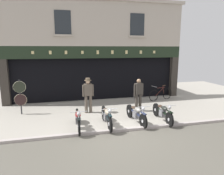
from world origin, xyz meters
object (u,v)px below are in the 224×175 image
Objects in this scene: motorcycle_center_left at (107,116)px; tyre_sign_pole at (20,94)px; motorcycle_left at (78,119)px; salesman_left at (88,93)px; shopkeeper_center at (138,93)px; motorcycle_center_right at (163,112)px; motorcycle_center at (136,113)px; leaning_bicycle at (161,94)px; advert_board_near at (131,73)px.

motorcycle_center_left is 4.53m from tyre_sign_pole.
motorcycle_center_left is at bearing -177.85° from motorcycle_left.
salesman_left is 1.05× the size of shopkeeper_center.
shopkeeper_center is at bearing -69.88° from motorcycle_center_right.
motorcycle_left reaches higher than motorcycle_center_right.
motorcycle_center is 2.71m from salesman_left.
tyre_sign_pole is at bearing -43.43° from motorcycle_left.
salesman_left is (-0.50, 1.99, 0.55)m from motorcycle_center_left.
leaning_bicycle reaches higher than motorcycle_center.
leaning_bicycle is (4.72, 1.49, -0.61)m from salesman_left.
salesman_left is at bearing 93.24° from leaning_bicycle.
shopkeeper_center is (3.18, 1.65, 0.51)m from motorcycle_left.
tyre_sign_pole is 6.74m from advert_board_near.
motorcycle_left is at bearing 14.87° from shopkeeper_center.
motorcycle_center_left is 2.64m from shopkeeper_center.
shopkeeper_center is at bearing -117.87° from motorcycle_center.
motorcycle_left is 2.02× the size of advert_board_near.
motorcycle_left is 3.64m from tyre_sign_pole.
leaning_bicycle is (1.70, 3.49, -0.04)m from motorcycle_center_right.
advert_board_near reaches higher than shopkeeper_center.
motorcycle_center is 4.47m from leaning_bicycle.
advert_board_near is 2.32m from leaning_bicycle.
leaning_bicycle is (2.21, 1.84, -0.55)m from shopkeeper_center.
shopkeeper_center reaches higher than motorcycle_left.
motorcycle_center_left is at bearing -34.12° from tyre_sign_pole.
motorcycle_center is 1.16× the size of leaning_bicycle.
leaning_bicycle is at bearing -152.74° from shopkeeper_center.
salesman_left reaches higher than tyre_sign_pole.
salesman_left reaches higher than motorcycle_center_right.
motorcycle_center is 1.78m from shopkeeper_center.
leaning_bicycle is (2.90, 3.40, -0.04)m from motorcycle_center.
motorcycle_center_left is 5.48m from advert_board_near.
motorcycle_center is at bearing -176.53° from motorcycle_left.
advert_board_near is at bearing 18.43° from tyre_sign_pole.
advert_board_near is at bearing -142.27° from salesman_left.
motorcycle_center_right is 3.67m from salesman_left.
leaning_bicycle is at bearing -113.02° from motorcycle_center_right.
leaning_bicycle is at bearing -36.53° from advert_board_near.
motorcycle_center_left is at bearing 26.55° from shopkeeper_center.
motorcycle_left is 1.12× the size of salesman_left.
salesman_left is (-1.82, 1.92, 0.57)m from motorcycle_center.
motorcycle_center_right is 1.15× the size of salesman_left.
tyre_sign_pole is at bearing -11.71° from salesman_left.
shopkeeper_center is 0.96× the size of leaning_bicycle.
motorcycle_center_left is 2.52m from motorcycle_center_right.
tyre_sign_pole reaches higher than motorcycle_center_right.
salesman_left is at bearing -20.57° from shopkeeper_center.
motorcycle_left is at bearing 3.01° from motorcycle_center_right.
shopkeeper_center is 2.93m from leaning_bicycle.
motorcycle_center is 5.64m from tyre_sign_pole.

